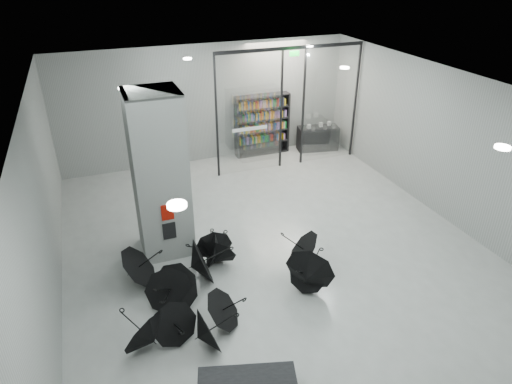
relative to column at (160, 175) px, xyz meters
name	(u,v)px	position (x,y,z in m)	size (l,w,h in m)	color
room	(296,159)	(2.50, -2.00, 0.84)	(14.00, 14.02, 4.01)	gray
column	(160,175)	(0.00, 0.00, 0.00)	(1.20, 1.20, 4.00)	slate
fire_cabinet	(167,212)	(0.00, -0.62, -0.65)	(0.28, 0.04, 0.38)	#A50A07
info_panel	(169,231)	(0.00, -0.62, -1.15)	(0.30, 0.03, 0.42)	black
exit_sign	(294,53)	(4.90, 3.30, 1.82)	(0.30, 0.06, 0.15)	#0CE533
glass_partition	(290,104)	(4.89, 3.50, 0.18)	(5.06, 0.08, 4.00)	silver
bookshelf	(262,125)	(4.43, 4.75, -0.91)	(1.99, 0.40, 2.19)	black
shop_counter	(318,138)	(6.50, 4.36, -1.56)	(1.48, 0.59, 0.89)	black
umbrella_cluster	(217,285)	(0.64, -2.24, -1.70)	(5.34, 3.63, 1.28)	black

